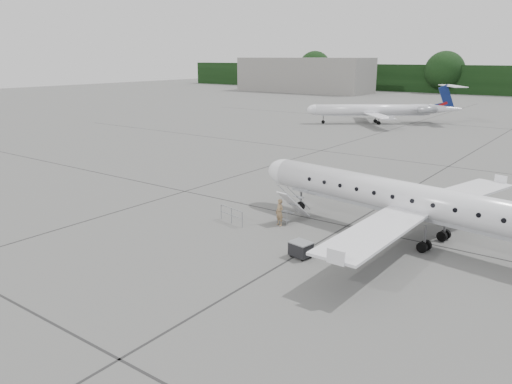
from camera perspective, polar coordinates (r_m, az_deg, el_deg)
The scene contains 8 objects.
ground at distance 25.90m, azimuth 12.41°, elevation -8.83°, with size 320.00×320.00×0.00m, color #5E5E5C.
terminal_building at distance 153.92m, azimuth 5.53°, elevation 13.18°, with size 40.00×14.00×10.00m, color slate.
main_regional_jet at distance 29.67m, azimuth 18.59°, elevation 0.73°, with size 26.35×18.97×6.76m, color silver, non-canonical shape.
airstair at distance 32.53m, azimuth 4.32°, elevation -1.50°, with size 0.85×2.42×2.12m, color silver, non-canonical shape.
passenger at distance 31.60m, azimuth 2.72°, elevation -2.34°, with size 0.63×0.41×1.73m, color #8E714D.
safety_railing at distance 32.14m, azimuth -2.83°, elevation -2.72°, with size 2.20×0.08×1.00m, color gray, non-canonical shape.
baggage_cart at distance 26.87m, azimuth 5.14°, elevation -6.52°, with size 1.08×0.88×0.94m, color black, non-canonical shape.
bg_regional_left at distance 82.19m, azimuth 13.20°, elevation 9.72°, with size 23.14×16.66×6.07m, color silver, non-canonical shape.
Camera 1 is at (9.26, -21.83, 10.41)m, focal length 35.00 mm.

